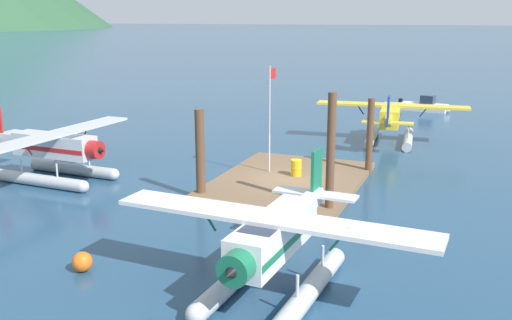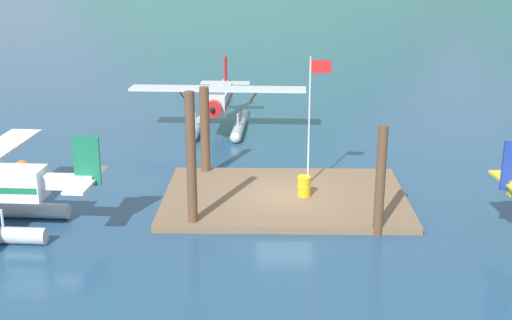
# 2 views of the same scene
# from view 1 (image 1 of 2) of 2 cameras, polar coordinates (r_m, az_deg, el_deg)

# --- Properties ---
(ground_plane) EXTENTS (1200.00, 1200.00, 0.00)m
(ground_plane) POSITION_cam_1_polar(r_m,az_deg,el_deg) (30.34, 3.18, -2.46)
(ground_plane) COLOR navy
(dock_platform) EXTENTS (10.47, 7.33, 0.30)m
(dock_platform) POSITION_cam_1_polar(r_m,az_deg,el_deg) (30.29, 3.18, -2.19)
(dock_platform) COLOR brown
(dock_platform) RESTS_ON ground
(piling_near_left) EXTENTS (0.38, 0.38, 5.48)m
(piling_near_left) POSITION_cam_1_polar(r_m,az_deg,el_deg) (25.39, 7.44, 0.56)
(piling_near_left) COLOR brown
(piling_near_left) RESTS_ON ground
(piling_near_right) EXTENTS (0.37, 0.37, 4.32)m
(piling_near_right) POSITION_cam_1_polar(r_m,az_deg,el_deg) (32.28, 11.26, 2.25)
(piling_near_right) COLOR brown
(piling_near_right) RESTS_ON ground
(piling_far_left) EXTENTS (0.45, 0.45, 4.38)m
(piling_far_left) POSITION_cam_1_polar(r_m,az_deg,el_deg) (27.62, -5.58, 0.54)
(piling_far_left) COLOR brown
(piling_far_left) RESTS_ON ground
(flagpole) EXTENTS (0.95, 0.10, 5.80)m
(flagpole) POSITION_cam_1_polar(r_m,az_deg,el_deg) (31.05, 1.45, 5.36)
(flagpole) COLOR silver
(flagpole) RESTS_ON dock_platform
(fuel_drum) EXTENTS (0.62, 0.62, 0.88)m
(fuel_drum) POSITION_cam_1_polar(r_m,az_deg,el_deg) (30.83, 4.02, -0.77)
(fuel_drum) COLOR gold
(fuel_drum) RESTS_ON dock_platform
(mooring_buoy) EXTENTS (0.71, 0.71, 0.71)m
(mooring_buoy) POSITION_cam_1_polar(r_m,az_deg,el_deg) (21.08, -16.92, -9.67)
(mooring_buoy) COLOR orange
(mooring_buoy) RESTS_ON ground
(seaplane_white_port_aft) EXTENTS (7.98, 10.46, 3.84)m
(seaplane_white_port_aft) POSITION_cam_1_polar(r_m,az_deg,el_deg) (18.31, 1.74, -8.58)
(seaplane_white_port_aft) COLOR #B7BABF
(seaplane_white_port_aft) RESTS_ON ground
(seaplane_silver_bow_left) EXTENTS (10.45, 7.98, 3.84)m
(seaplane_silver_bow_left) POSITION_cam_1_polar(r_m,az_deg,el_deg) (32.53, -19.34, 0.76)
(seaplane_silver_bow_left) COLOR #B7BABF
(seaplane_silver_bow_left) RESTS_ON ground
(seaplane_yellow_stbd_aft) EXTENTS (7.96, 10.49, 3.84)m
(seaplane_yellow_stbd_aft) POSITION_cam_1_polar(r_m,az_deg,el_deg) (41.20, 13.26, 3.86)
(seaplane_yellow_stbd_aft) COLOR #B7BABF
(seaplane_yellow_stbd_aft) RESTS_ON ground
(boat_white_open_se) EXTENTS (2.23, 4.85, 1.50)m
(boat_white_open_se) POSITION_cam_1_polar(r_m,az_deg,el_deg) (56.26, 16.54, 5.19)
(boat_white_open_se) COLOR silver
(boat_white_open_se) RESTS_ON ground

